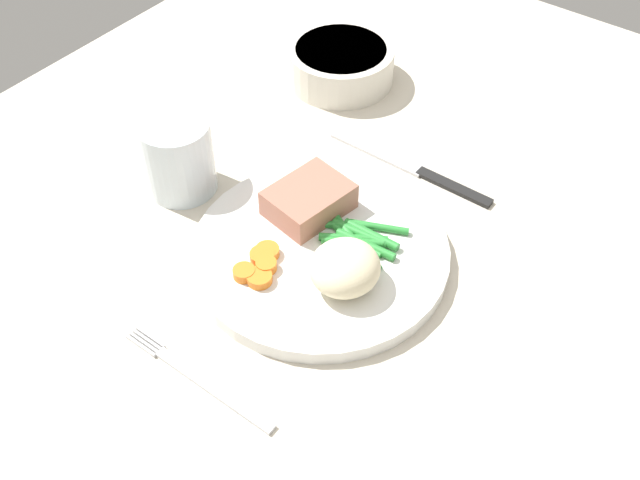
% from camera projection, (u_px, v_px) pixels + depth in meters
% --- Properties ---
extents(dining_table, '(1.20, 0.90, 0.02)m').
position_uv_depth(dining_table, '(290.00, 253.00, 0.78)').
color(dining_table, beige).
rests_on(dining_table, ground).
extents(dinner_plate, '(0.25, 0.25, 0.02)m').
position_uv_depth(dinner_plate, '(320.00, 253.00, 0.75)').
color(dinner_plate, white).
rests_on(dinner_plate, dining_table).
extents(meat_portion, '(0.09, 0.07, 0.03)m').
position_uv_depth(meat_portion, '(309.00, 200.00, 0.77)').
color(meat_portion, '#A86B56').
rests_on(meat_portion, dinner_plate).
extents(mashed_potatoes, '(0.07, 0.07, 0.04)m').
position_uv_depth(mashed_potatoes, '(345.00, 268.00, 0.70)').
color(mashed_potatoes, beige).
rests_on(mashed_potatoes, dinner_plate).
extents(carrot_slices, '(0.06, 0.04, 0.01)m').
position_uv_depth(carrot_slices, '(260.00, 265.00, 0.72)').
color(carrot_slices, orange).
rests_on(carrot_slices, dinner_plate).
extents(green_beans, '(0.07, 0.09, 0.01)m').
position_uv_depth(green_beans, '(360.00, 236.00, 0.75)').
color(green_beans, '#2D8C38').
rests_on(green_beans, dinner_plate).
extents(fork, '(0.01, 0.17, 0.00)m').
position_uv_depth(fork, '(199.00, 379.00, 0.66)').
color(fork, silver).
rests_on(fork, dining_table).
extents(knife, '(0.02, 0.20, 0.01)m').
position_uv_depth(knife, '(413.00, 169.00, 0.85)').
color(knife, black).
rests_on(knife, dining_table).
extents(water_glass, '(0.08, 0.08, 0.08)m').
position_uv_depth(water_glass, '(178.00, 161.00, 0.80)').
color(water_glass, silver).
rests_on(water_glass, dining_table).
extents(salad_bowl, '(0.13, 0.13, 0.05)m').
position_uv_depth(salad_bowl, '(341.00, 62.00, 0.95)').
color(salad_bowl, silver).
rests_on(salad_bowl, dining_table).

